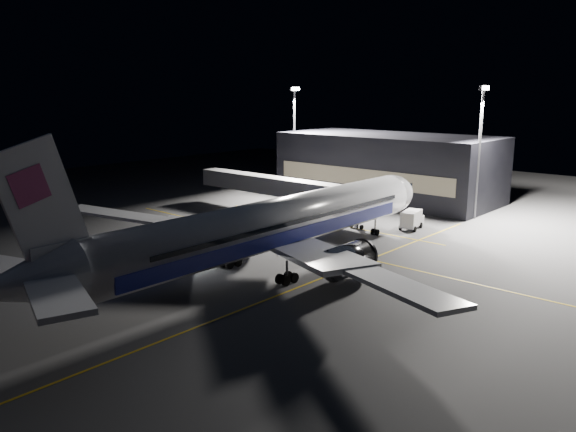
# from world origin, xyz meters

# --- Properties ---
(ground) EXTENTS (200.00, 200.00, 0.00)m
(ground) POSITION_xyz_m (0.00, 0.00, 0.00)
(ground) COLOR #4C4C4F
(ground) RESTS_ON ground
(guide_line_main) EXTENTS (0.25, 80.00, 0.01)m
(guide_line_main) POSITION_xyz_m (10.00, 0.00, 0.01)
(guide_line_main) COLOR gold
(guide_line_main) RESTS_ON ground
(guide_line_cross) EXTENTS (70.00, 0.25, 0.01)m
(guide_line_cross) POSITION_xyz_m (0.00, -6.00, 0.01)
(guide_line_cross) COLOR gold
(guide_line_cross) RESTS_ON ground
(guide_line_side) EXTENTS (0.25, 40.00, 0.01)m
(guide_line_side) POSITION_xyz_m (22.00, 10.00, 0.01)
(guide_line_side) COLOR gold
(guide_line_side) RESTS_ON ground
(airliner) EXTENTS (61.48, 54.22, 16.64)m
(airliner) POSITION_xyz_m (-1.08, 0.00, 5.16)
(airliner) COLOR silver
(airliner) RESTS_ON ground
(terminal) EXTENTS (18.12, 40.00, 12.00)m
(terminal) POSITION_xyz_m (45.98, 14.00, 6.00)
(terminal) COLOR black
(terminal) RESTS_ON ground
(jet_bridge) EXTENTS (3.60, 34.40, 6.30)m
(jet_bridge) POSITION_xyz_m (22.00, 18.06, 4.58)
(jet_bridge) COLOR #B2B2B7
(jet_bridge) RESTS_ON ground
(floodlight_mast_north) EXTENTS (2.40, 0.68, 20.70)m
(floodlight_mast_north) POSITION_xyz_m (40.00, 31.99, 12.37)
(floodlight_mast_north) COLOR #59595E
(floodlight_mast_north) RESTS_ON ground
(floodlight_mast_south) EXTENTS (2.40, 0.67, 20.70)m
(floodlight_mast_south) POSITION_xyz_m (40.00, -6.01, 12.37)
(floodlight_mast_south) COLOR #59595E
(floodlight_mast_south) RESTS_ON ground
(service_truck) EXTENTS (5.67, 3.19, 2.74)m
(service_truck) POSITION_xyz_m (27.46, -1.90, 1.47)
(service_truck) COLOR silver
(service_truck) RESTS_ON ground
(baggage_tug) EXTENTS (2.61, 2.30, 1.62)m
(baggage_tug) POSITION_xyz_m (-4.68, 9.36, 0.75)
(baggage_tug) COLOR black
(baggage_tug) RESTS_ON ground
(safety_cone_a) EXTENTS (0.42, 0.42, 0.62)m
(safety_cone_a) POSITION_xyz_m (4.65, 4.00, 0.31)
(safety_cone_a) COLOR #E34D09
(safety_cone_a) RESTS_ON ground
(safety_cone_b) EXTENTS (0.46, 0.46, 0.69)m
(safety_cone_b) POSITION_xyz_m (-3.74, 12.69, 0.34)
(safety_cone_b) COLOR #E34D09
(safety_cone_b) RESTS_ON ground
(safety_cone_c) EXTENTS (0.43, 0.43, 0.64)m
(safety_cone_c) POSITION_xyz_m (-0.14, 7.09, 0.32)
(safety_cone_c) COLOR #E34D09
(safety_cone_c) RESTS_ON ground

